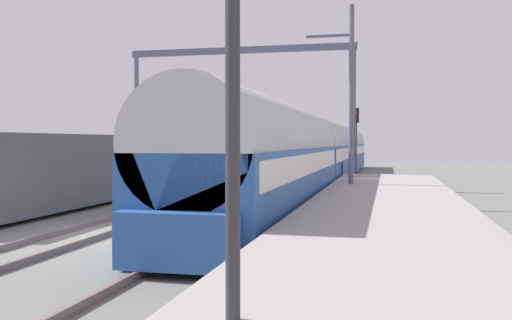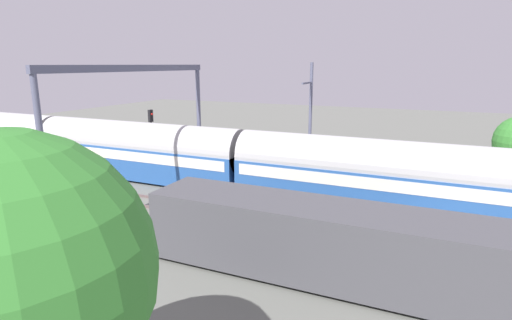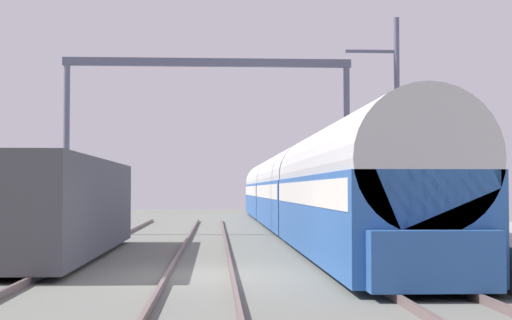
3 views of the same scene
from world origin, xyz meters
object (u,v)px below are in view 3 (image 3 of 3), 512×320
object	(u,v)px
person_crossing	(335,211)
catenary_gantry	(208,107)
passenger_train	(294,190)
railway_signal_far	(331,169)
freight_car	(58,207)

from	to	relation	value
person_crossing	catenary_gantry	bearing A→B (deg)	137.52
passenger_train	person_crossing	distance (m)	4.91
passenger_train	railway_signal_far	distance (m)	2.19
passenger_train	railway_signal_far	world-z (taller)	railway_signal_far
passenger_train	railway_signal_far	bearing A→B (deg)	9.65
person_crossing	railway_signal_far	bearing A→B (deg)	49.25
passenger_train	person_crossing	bearing A→B (deg)	-74.29
person_crossing	railway_signal_far	distance (m)	5.37
freight_car	passenger_train	bearing A→B (deg)	60.94
freight_car	person_crossing	size ratio (longest dim) A/B	7.51
passenger_train	catenary_gantry	distance (m)	6.78
catenary_gantry	person_crossing	bearing A→B (deg)	-8.78
freight_car	catenary_gantry	bearing A→B (deg)	69.76
passenger_train	freight_car	size ratio (longest dim) A/B	3.78
person_crossing	catenary_gantry	distance (m)	7.29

